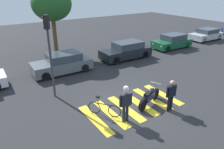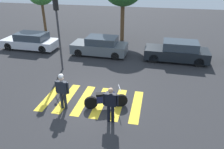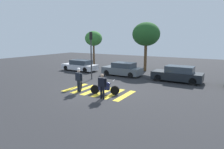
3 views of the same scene
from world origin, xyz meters
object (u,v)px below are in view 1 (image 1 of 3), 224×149
car_green_compact (172,42)px  car_silver_sedan (206,35)px  officer_on_foot (171,94)px  police_motorcycle (149,97)px  leaning_bicycle (104,109)px  officer_by_motorcycle (126,101)px  car_grey_coupe (62,63)px  car_black_suv (126,51)px  traffic_light_pole (49,45)px

car_green_compact → car_silver_sedan: car_green_compact is taller
officer_on_foot → car_green_compact: (9.00, 7.88, -0.30)m
police_motorcycle → leaning_bicycle: 2.55m
police_motorcycle → officer_by_motorcycle: officer_by_motorcycle is taller
officer_by_motorcycle → car_green_compact: size_ratio=0.45×
leaning_bicycle → officer_on_foot: (2.96, -1.48, 0.59)m
officer_on_foot → car_grey_coupe: size_ratio=0.40×
car_grey_coupe → car_silver_sedan: car_grey_coupe is taller
car_grey_coupe → car_black_suv: bearing=-0.7°
car_grey_coupe → car_black_suv: car_black_suv is taller
car_green_compact → traffic_light_pole: bearing=-166.4°
leaning_bicycle → car_grey_coupe: 6.39m
police_motorcycle → leaning_bicycle: police_motorcycle is taller
traffic_light_pole → car_grey_coupe: bearing=61.1°
police_motorcycle → officer_by_motorcycle: bearing=-166.0°
car_green_compact → traffic_light_pole: traffic_light_pole is taller
police_motorcycle → leaning_bicycle: (-2.51, 0.48, -0.09)m
leaning_bicycle → officer_by_motorcycle: size_ratio=0.74×
leaning_bicycle → car_black_suv: car_black_suv is taller
officer_on_foot → officer_by_motorcycle: size_ratio=0.92×
car_grey_coupe → officer_by_motorcycle: bearing=-88.9°
leaning_bicycle → car_silver_sedan: bearing=20.2°
officer_on_foot → leaning_bicycle: bearing=153.4°
officer_on_foot → car_silver_sedan: size_ratio=0.41×
officer_on_foot → car_grey_coupe: officer_on_foot is taller
car_silver_sedan → traffic_light_pole: traffic_light_pole is taller
car_grey_coupe → leaning_bicycle: bearing=-93.7°
officer_by_motorcycle → traffic_light_pole: (-1.90, 4.15, 1.96)m
police_motorcycle → car_green_compact: 11.69m
police_motorcycle → car_green_compact: size_ratio=0.49×
police_motorcycle → car_grey_coupe: bearing=107.0°
leaning_bicycle → police_motorcycle: bearing=-10.9°
police_motorcycle → officer_by_motorcycle: 2.09m
police_motorcycle → car_black_suv: bearing=61.9°
leaning_bicycle → car_grey_coupe: size_ratio=0.32×
officer_by_motorcycle → leaning_bicycle: bearing=120.2°
leaning_bicycle → officer_by_motorcycle: officer_by_motorcycle is taller
car_green_compact → leaning_bicycle: bearing=-151.8°
car_black_suv → traffic_light_pole: bearing=-157.4°
officer_by_motorcycle → traffic_light_pole: bearing=114.6°
officer_by_motorcycle → car_green_compact: (11.40, 7.37, -0.41)m
police_motorcycle → officer_on_foot: bearing=-65.7°
police_motorcycle → officer_on_foot: size_ratio=1.20×
traffic_light_pole → car_green_compact: bearing=13.6°
police_motorcycle → officer_on_foot: (0.45, -1.00, 0.50)m
leaning_bicycle → traffic_light_pole: (-1.34, 3.19, 2.65)m
officer_by_motorcycle → car_grey_coupe: size_ratio=0.43×
officer_on_foot → traffic_light_pole: 6.68m
police_motorcycle → traffic_light_pole: traffic_light_pole is taller
car_silver_sedan → car_grey_coupe: bearing=-179.4°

